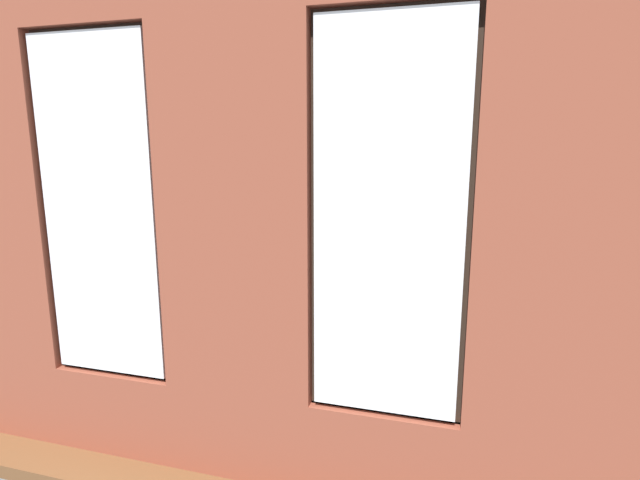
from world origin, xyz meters
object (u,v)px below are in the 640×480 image
(candle_jar, at_px, (309,285))
(media_console, at_px, (124,288))
(potted_plant_by_left_couch, at_px, (530,285))
(couch_by_window, at_px, (204,370))
(remote_black, at_px, (344,288))
(papasan_chair, at_px, (376,261))
(potted_plant_near_tv, at_px, (108,291))
(table_plant_small, at_px, (271,279))
(coffee_table, at_px, (309,294))
(potted_plant_mid_room_small, at_px, (421,284))
(tv_flatscreen, at_px, (120,240))
(cup_ceramic, at_px, (296,282))
(remote_gray, at_px, (315,292))
(potted_plant_corner_near_left, at_px, (568,251))
(couch_left, at_px, (592,331))

(candle_jar, xyz_separation_m, media_console, (2.53, -0.01, -0.24))
(potted_plant_by_left_couch, bearing_deg, couch_by_window, 49.32)
(remote_black, height_order, potted_plant_by_left_couch, potted_plant_by_left_couch)
(papasan_chair, xyz_separation_m, potted_plant_near_tv, (2.49, 2.54, 0.10))
(potted_plant_by_left_couch, bearing_deg, potted_plant_near_tv, 25.84)
(couch_by_window, height_order, table_plant_small, couch_by_window)
(coffee_table, bearing_deg, potted_plant_mid_room_small, -153.78)
(candle_jar, bearing_deg, tv_flatscreen, -0.39)
(cup_ceramic, relative_size, candle_jar, 0.98)
(remote_gray, relative_size, tv_flatscreen, 0.14)
(table_plant_small, height_order, potted_plant_corner_near_left, potted_plant_corner_near_left)
(candle_jar, bearing_deg, media_console, -0.32)
(tv_flatscreen, relative_size, potted_plant_mid_room_small, 1.92)
(remote_black, xyz_separation_m, potted_plant_mid_room_small, (-0.84, -0.48, -0.02))
(table_plant_small, distance_m, papasan_chair, 1.94)
(cup_ceramic, height_order, papasan_chair, papasan_chair)
(remote_gray, bearing_deg, media_console, 74.80)
(candle_jar, bearing_deg, potted_plant_near_tv, 25.90)
(remote_gray, height_order, potted_plant_corner_near_left, potted_plant_corner_near_left)
(potted_plant_corner_near_left, bearing_deg, couch_by_window, 50.08)
(candle_jar, distance_m, papasan_chair, 1.67)
(couch_left, distance_m, table_plant_small, 3.37)
(couch_left, bearing_deg, potted_plant_mid_room_small, -121.10)
(potted_plant_near_tv, bearing_deg, potted_plant_by_left_couch, -154.16)
(couch_by_window, height_order, couch_left, same)
(remote_gray, xyz_separation_m, papasan_chair, (-0.41, -1.69, -0.01))
(table_plant_small, xyz_separation_m, tv_flatscreen, (2.10, -0.12, 0.32))
(potted_plant_mid_room_small, bearing_deg, remote_gray, 32.32)
(media_console, bearing_deg, remote_gray, 177.41)
(potted_plant_corner_near_left, bearing_deg, candle_jar, 32.53)
(potted_plant_corner_near_left, bearing_deg, couch_left, 86.18)
(cup_ceramic, relative_size, remote_gray, 0.56)
(couch_left, xyz_separation_m, media_console, (5.46, -0.24, -0.09))
(couch_by_window, distance_m, potted_plant_near_tv, 2.03)
(remote_black, relative_size, media_console, 0.16)
(media_console, height_order, papasan_chair, papasan_chair)
(cup_ceramic, bearing_deg, candle_jar, 153.79)
(papasan_chair, relative_size, potted_plant_corner_near_left, 0.85)
(potted_plant_by_left_couch, bearing_deg, candle_jar, 25.79)
(remote_gray, bearing_deg, potted_plant_by_left_couch, -73.88)
(couch_by_window, xyz_separation_m, tv_flatscreen, (2.28, -2.03, 0.55))
(coffee_table, xyz_separation_m, candle_jar, (0.00, 0.00, 0.10))
(tv_flatscreen, relative_size, potted_plant_by_left_couch, 2.21)
(table_plant_small, distance_m, potted_plant_mid_room_small, 1.81)
(couch_left, height_order, candle_jar, couch_left)
(table_plant_small, relative_size, remote_gray, 1.32)
(couch_left, xyz_separation_m, potted_plant_near_tv, (4.90, 0.73, 0.20))
(papasan_chair, height_order, potted_plant_near_tv, potted_plant_near_tv)
(remote_gray, bearing_deg, tv_flatscreen, 74.74)
(couch_left, relative_size, remote_black, 12.21)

